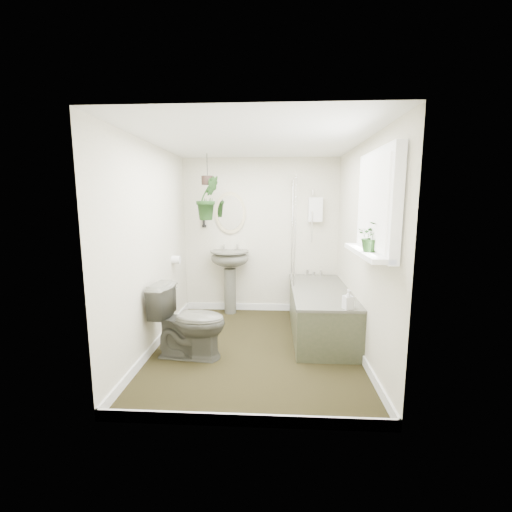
{
  "coord_description": "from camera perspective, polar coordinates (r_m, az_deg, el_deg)",
  "views": [
    {
      "loc": [
        0.21,
        -3.72,
        1.67
      ],
      "look_at": [
        0.0,
        0.15,
        1.05
      ],
      "focal_mm": 24.0,
      "sensor_mm": 36.0,
      "label": 1
    }
  ],
  "objects": [
    {
      "name": "floor",
      "position": [
        4.09,
        -0.12,
        -15.18
      ],
      "size": [
        2.3,
        2.8,
        0.02
      ],
      "primitive_type": "cube",
      "color": "black",
      "rests_on": "ground"
    },
    {
      "name": "ceiling",
      "position": [
        3.78,
        -0.13,
        18.85
      ],
      "size": [
        2.3,
        2.8,
        0.02
      ],
      "primitive_type": "cube",
      "color": "white",
      "rests_on": "ground"
    },
    {
      "name": "wall_back",
      "position": [
        5.16,
        0.77,
        3.33
      ],
      "size": [
        2.3,
        0.02,
        2.3
      ],
      "primitive_type": "cube",
      "color": "beige",
      "rests_on": "ground"
    },
    {
      "name": "wall_front",
      "position": [
        2.38,
        -2.08,
        -3.61
      ],
      "size": [
        2.3,
        0.02,
        2.3
      ],
      "primitive_type": "cube",
      "color": "beige",
      "rests_on": "ground"
    },
    {
      "name": "wall_left",
      "position": [
        4.0,
        -16.97,
        1.22
      ],
      "size": [
        0.02,
        2.8,
        2.3
      ],
      "primitive_type": "cube",
      "color": "beige",
      "rests_on": "ground"
    },
    {
      "name": "wall_right",
      "position": [
        3.87,
        17.28,
        0.96
      ],
      "size": [
        0.02,
        2.8,
        2.3
      ],
      "primitive_type": "cube",
      "color": "beige",
      "rests_on": "ground"
    },
    {
      "name": "skirting",
      "position": [
        4.06,
        -0.12,
        -14.41
      ],
      "size": [
        2.3,
        2.8,
        0.1
      ],
      "primitive_type": "cube",
      "color": "white",
      "rests_on": "floor"
    },
    {
      "name": "bathtub",
      "position": [
        4.48,
        10.66,
        -9.02
      ],
      "size": [
        0.72,
        1.72,
        0.58
      ],
      "primitive_type": null,
      "color": "#525146",
      "rests_on": "floor"
    },
    {
      "name": "bath_screen",
      "position": [
        4.73,
        6.28,
        4.32
      ],
      "size": [
        0.04,
        0.72,
        1.4
      ],
      "primitive_type": null,
      "color": "silver",
      "rests_on": "bathtub"
    },
    {
      "name": "shower_box",
      "position": [
        5.09,
        9.86,
        7.63
      ],
      "size": [
        0.2,
        0.1,
        0.35
      ],
      "primitive_type": "cube",
      "color": "white",
      "rests_on": "wall_back"
    },
    {
      "name": "oval_mirror",
      "position": [
        5.13,
        -4.3,
        7.19
      ],
      "size": [
        0.46,
        0.03,
        0.62
      ],
      "primitive_type": "ellipsoid",
      "color": "#C9BA8C",
      "rests_on": "wall_back"
    },
    {
      "name": "wall_sconce",
      "position": [
        5.19,
        -8.71,
        6.03
      ],
      "size": [
        0.04,
        0.04,
        0.22
      ],
      "primitive_type": "cylinder",
      "color": "black",
      "rests_on": "wall_back"
    },
    {
      "name": "toilet_roll_holder",
      "position": [
        4.67,
        -13.21,
        -0.62
      ],
      "size": [
        0.11,
        0.11,
        0.11
      ],
      "primitive_type": "cylinder",
      "rotation": [
        0.0,
        1.57,
        0.0
      ],
      "color": "white",
      "rests_on": "wall_left"
    },
    {
      "name": "window_recess",
      "position": [
        3.14,
        19.57,
        8.19
      ],
      "size": [
        0.08,
        1.0,
        0.9
      ],
      "primitive_type": "cube",
      "color": "white",
      "rests_on": "wall_right"
    },
    {
      "name": "window_sill",
      "position": [
        3.15,
        17.94,
        0.61
      ],
      "size": [
        0.18,
        1.0,
        0.04
      ],
      "primitive_type": "cube",
      "color": "white",
      "rests_on": "wall_right"
    },
    {
      "name": "window_blinds",
      "position": [
        3.13,
        18.77,
        8.23
      ],
      "size": [
        0.01,
        0.86,
        0.76
      ],
      "primitive_type": "cube",
      "color": "white",
      "rests_on": "wall_right"
    },
    {
      "name": "toilet",
      "position": [
        3.81,
        -11.06,
        -10.55
      ],
      "size": [
        0.83,
        0.53,
        0.8
      ],
      "primitive_type": "imported",
      "rotation": [
        0.0,
        0.0,
        1.46
      ],
      "color": "#525146",
      "rests_on": "floor"
    },
    {
      "name": "pedestal_sink",
      "position": [
        5.14,
        -4.35,
        -4.3
      ],
      "size": [
        0.65,
        0.59,
        0.96
      ],
      "primitive_type": null,
      "rotation": [
        0.0,
        0.0,
        -0.21
      ],
      "color": "#525146",
      "rests_on": "floor"
    },
    {
      "name": "sill_plant",
      "position": [
        3.04,
        18.74,
        3.09
      ],
      "size": [
        0.27,
        0.25,
        0.26
      ],
      "primitive_type": "imported",
      "rotation": [
        0.0,
        0.0,
        -0.25
      ],
      "color": "black",
      "rests_on": "window_sill"
    },
    {
      "name": "hanging_plant",
      "position": [
        4.76,
        -8.03,
        9.53
      ],
      "size": [
        0.42,
        0.4,
        0.59
      ],
      "primitive_type": "imported",
      "rotation": [
        0.0,
        0.0,
        0.65
      ],
      "color": "black",
      "rests_on": "ceiling"
    },
    {
      "name": "soap_bottle",
      "position": [
        3.65,
        15.11,
        -6.97
      ],
      "size": [
        0.12,
        0.12,
        0.2
      ],
      "primitive_type": "imported",
      "rotation": [
        0.0,
        0.0,
        0.33
      ],
      "color": "black",
      "rests_on": "bathtub"
    },
    {
      "name": "hanging_pot",
      "position": [
        4.76,
        -8.09,
        12.37
      ],
      "size": [
        0.16,
        0.16,
        0.12
      ],
      "primitive_type": "cylinder",
      "color": "black",
      "rests_on": "ceiling"
    }
  ]
}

